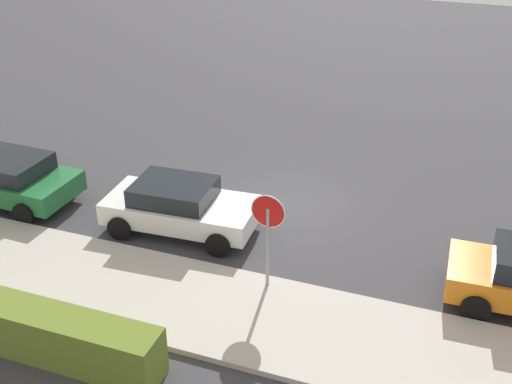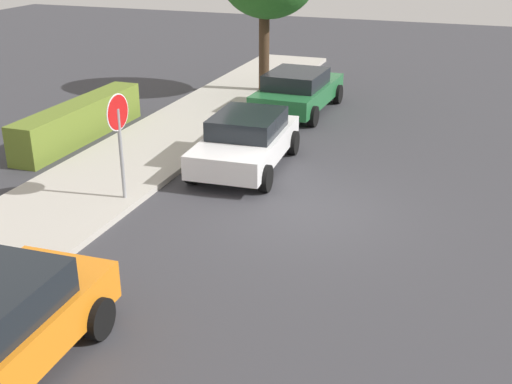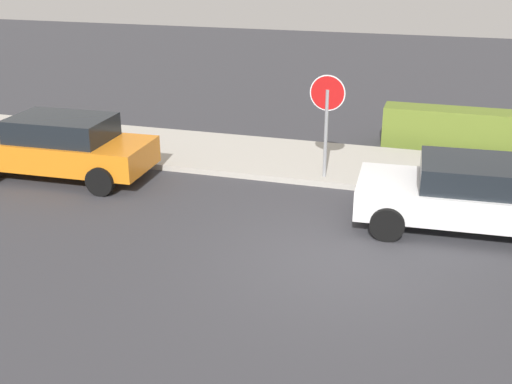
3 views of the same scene
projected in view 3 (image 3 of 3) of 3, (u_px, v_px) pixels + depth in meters
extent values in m
plane|color=#38383D|center=(334.00, 261.00, 11.12)|extent=(60.00, 60.00, 0.00)
cube|color=#B2ADA3|center=(371.00, 167.00, 15.52)|extent=(32.00, 3.01, 0.14)
cylinder|color=gray|center=(326.00, 137.00, 14.38)|extent=(0.08, 0.08, 2.15)
cylinder|color=white|center=(328.00, 93.00, 14.01)|extent=(0.80, 0.04, 0.80)
cylinder|color=red|center=(328.00, 93.00, 14.01)|extent=(0.74, 0.05, 0.74)
cube|color=white|center=(463.00, 199.00, 12.21)|extent=(4.08, 2.02, 0.58)
cube|color=black|center=(476.00, 174.00, 11.97)|extent=(2.12, 1.70, 0.48)
cylinder|color=black|center=(392.00, 190.00, 13.42)|extent=(0.65, 0.25, 0.64)
cylinder|color=black|center=(387.00, 224.00, 11.79)|extent=(0.65, 0.25, 0.64)
cube|color=orange|center=(60.00, 151.00, 14.91)|extent=(4.37, 1.85, 0.62)
cube|color=black|center=(61.00, 128.00, 14.67)|extent=(2.29, 1.57, 0.53)
cylinder|color=black|center=(134.00, 157.00, 15.43)|extent=(0.65, 0.24, 0.64)
cylinder|color=black|center=(100.00, 181.00, 13.89)|extent=(0.65, 0.24, 0.64)
cylinder|color=black|center=(27.00, 148.00, 16.13)|extent=(0.65, 0.24, 0.64)
cube|color=olive|center=(486.00, 131.00, 16.76)|extent=(5.32, 0.84, 1.07)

